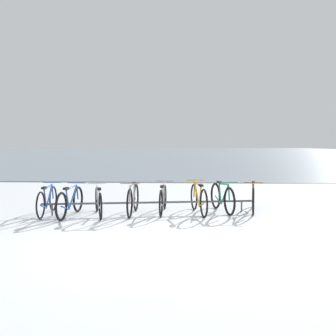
{
  "coord_description": "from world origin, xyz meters",
  "views": [
    {
      "loc": [
        0.7,
        -6.33,
        1.74
      ],
      "look_at": [
        0.08,
        5.39,
        0.95
      ],
      "focal_mm": 40.14,
      "sensor_mm": 36.0,
      "label": 1
    }
  ],
  "objects_px": {
    "bicycle_0": "(47,201)",
    "bicycle_7": "(253,197)",
    "bicycle_6": "(222,198)",
    "bicycle_2": "(98,202)",
    "bicycle_5": "(199,199)",
    "bicycle_3": "(133,199)",
    "bicycle_1": "(70,202)",
    "bicycle_4": "(163,199)"
  },
  "relations": [
    {
      "from": "bicycle_0",
      "to": "bicycle_7",
      "type": "xyz_separation_m",
      "value": [
        5.06,
        0.71,
        0.02
      ]
    },
    {
      "from": "bicycle_6",
      "to": "bicycle_7",
      "type": "xyz_separation_m",
      "value": [
        0.79,
        0.14,
        -0.0
      ]
    },
    {
      "from": "bicycle_2",
      "to": "bicycle_6",
      "type": "bearing_deg",
      "value": 12.1
    },
    {
      "from": "bicycle_5",
      "to": "bicycle_7",
      "type": "xyz_separation_m",
      "value": [
        1.39,
        0.38,
        -0.0
      ]
    },
    {
      "from": "bicycle_3",
      "to": "bicycle_5",
      "type": "bearing_deg",
      "value": 7.07
    },
    {
      "from": "bicycle_2",
      "to": "bicycle_6",
      "type": "relative_size",
      "value": 1.01
    },
    {
      "from": "bicycle_5",
      "to": "bicycle_6",
      "type": "height_order",
      "value": "bicycle_6"
    },
    {
      "from": "bicycle_1",
      "to": "bicycle_2",
      "type": "relative_size",
      "value": 1.05
    },
    {
      "from": "bicycle_1",
      "to": "bicycle_2",
      "type": "xyz_separation_m",
      "value": [
        0.66,
        0.09,
        -0.0
      ]
    },
    {
      "from": "bicycle_3",
      "to": "bicycle_2",
      "type": "bearing_deg",
      "value": -165.63
    },
    {
      "from": "bicycle_0",
      "to": "bicycle_3",
      "type": "height_order",
      "value": "bicycle_3"
    },
    {
      "from": "bicycle_5",
      "to": "bicycle_4",
      "type": "bearing_deg",
      "value": 178.18
    },
    {
      "from": "bicycle_0",
      "to": "bicycle_4",
      "type": "xyz_separation_m",
      "value": [
        2.79,
        0.36,
        0.0
      ]
    },
    {
      "from": "bicycle_3",
      "to": "bicycle_4",
      "type": "height_order",
      "value": "bicycle_3"
    },
    {
      "from": "bicycle_4",
      "to": "bicycle_5",
      "type": "xyz_separation_m",
      "value": [
        0.88,
        -0.03,
        0.01
      ]
    },
    {
      "from": "bicycle_0",
      "to": "bicycle_6",
      "type": "distance_m",
      "value": 4.3
    },
    {
      "from": "bicycle_2",
      "to": "bicycle_1",
      "type": "bearing_deg",
      "value": -171.83
    },
    {
      "from": "bicycle_3",
      "to": "bicycle_7",
      "type": "height_order",
      "value": "bicycle_3"
    },
    {
      "from": "bicycle_0",
      "to": "bicycle_4",
      "type": "bearing_deg",
      "value": 7.46
    },
    {
      "from": "bicycle_0",
      "to": "bicycle_5",
      "type": "relative_size",
      "value": 0.99
    },
    {
      "from": "bicycle_1",
      "to": "bicycle_5",
      "type": "bearing_deg",
      "value": 9.25
    },
    {
      "from": "bicycle_2",
      "to": "bicycle_7",
      "type": "relative_size",
      "value": 0.95
    },
    {
      "from": "bicycle_2",
      "to": "bicycle_5",
      "type": "relative_size",
      "value": 0.97
    },
    {
      "from": "bicycle_3",
      "to": "bicycle_5",
      "type": "height_order",
      "value": "bicycle_3"
    },
    {
      "from": "bicycle_2",
      "to": "bicycle_4",
      "type": "relative_size",
      "value": 0.96
    },
    {
      "from": "bicycle_0",
      "to": "bicycle_6",
      "type": "height_order",
      "value": "bicycle_6"
    },
    {
      "from": "bicycle_3",
      "to": "bicycle_7",
      "type": "bearing_deg",
      "value": 10.88
    },
    {
      "from": "bicycle_2",
      "to": "bicycle_3",
      "type": "xyz_separation_m",
      "value": [
        0.8,
        0.2,
        0.03
      ]
    },
    {
      "from": "bicycle_0",
      "to": "bicycle_2",
      "type": "height_order",
      "value": "bicycle_0"
    },
    {
      "from": "bicycle_6",
      "to": "bicycle_3",
      "type": "bearing_deg",
      "value": -168.73
    },
    {
      "from": "bicycle_5",
      "to": "bicycle_3",
      "type": "bearing_deg",
      "value": -172.93
    },
    {
      "from": "bicycle_4",
      "to": "bicycle_5",
      "type": "height_order",
      "value": "bicycle_5"
    },
    {
      "from": "bicycle_2",
      "to": "bicycle_6",
      "type": "xyz_separation_m",
      "value": [
        2.99,
        0.64,
        0.02
      ]
    },
    {
      "from": "bicycle_6",
      "to": "bicycle_7",
      "type": "relative_size",
      "value": 0.94
    },
    {
      "from": "bicycle_0",
      "to": "bicycle_1",
      "type": "height_order",
      "value": "bicycle_1"
    },
    {
      "from": "bicycle_1",
      "to": "bicycle_6",
      "type": "xyz_separation_m",
      "value": [
        3.65,
        0.74,
        0.02
      ]
    },
    {
      "from": "bicycle_7",
      "to": "bicycle_4",
      "type": "bearing_deg",
      "value": -171.28
    },
    {
      "from": "bicycle_1",
      "to": "bicycle_4",
      "type": "xyz_separation_m",
      "value": [
        2.17,
        0.52,
        0.0
      ]
    },
    {
      "from": "bicycle_6",
      "to": "bicycle_2",
      "type": "bearing_deg",
      "value": -167.9
    },
    {
      "from": "bicycle_1",
      "to": "bicycle_6",
      "type": "distance_m",
      "value": 3.72
    },
    {
      "from": "bicycle_7",
      "to": "bicycle_2",
      "type": "bearing_deg",
      "value": -168.38
    },
    {
      "from": "bicycle_6",
      "to": "bicycle_7",
      "type": "distance_m",
      "value": 0.81
    }
  ]
}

